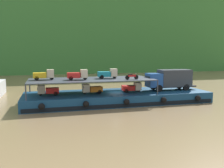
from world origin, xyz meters
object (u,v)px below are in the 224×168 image
(mini_truck_lower_mid, at_px, (132,87))
(motorcycle_upper_port, at_px, (132,76))
(covered_lorry, at_px, (170,79))
(mini_truck_lower_stern, at_px, (48,90))
(mini_truck_upper_mid, at_px, (78,75))
(mini_truck_upper_stern, at_px, (44,75))
(mini_truck_upper_fore, at_px, (108,74))
(mini_truck_lower_aft, at_px, (92,89))
(cargo_barge, at_px, (118,97))

(mini_truck_lower_mid, height_order, motorcycle_upper_port, motorcycle_upper_port)
(covered_lorry, distance_m, motorcycle_upper_port, 7.04)
(covered_lorry, distance_m, mini_truck_lower_stern, 17.90)
(mini_truck_lower_mid, xyz_separation_m, mini_truck_upper_mid, (-7.74, 0.04, 2.00))
(mini_truck_upper_stern, distance_m, mini_truck_upper_fore, 8.77)
(mini_truck_upper_mid, xyz_separation_m, mini_truck_upper_fore, (4.36, 0.72, 0.00))
(mini_truck_lower_mid, relative_size, motorcycle_upper_port, 1.46)
(covered_lorry, bearing_deg, mini_truck_lower_mid, -176.95)
(mini_truck_upper_stern, bearing_deg, mini_truck_lower_stern, -61.02)
(mini_truck_lower_aft, distance_m, mini_truck_upper_stern, 6.70)
(covered_lorry, height_order, mini_truck_upper_stern, mini_truck_upper_stern)
(mini_truck_lower_aft, xyz_separation_m, mini_truck_upper_stern, (-6.31, 1.08, 2.00))
(covered_lorry, bearing_deg, mini_truck_upper_fore, 177.42)
(covered_lorry, relative_size, mini_truck_lower_aft, 2.82)
(mini_truck_upper_stern, bearing_deg, mini_truck_upper_mid, -14.66)
(cargo_barge, distance_m, mini_truck_lower_stern, 9.83)
(mini_truck_upper_stern, bearing_deg, motorcycle_upper_port, -13.05)
(mini_truck_lower_stern, distance_m, mini_truck_lower_aft, 5.86)
(cargo_barge, bearing_deg, mini_truck_upper_fore, 170.94)
(mini_truck_upper_fore, bearing_deg, mini_truck_lower_aft, -165.09)
(mini_truck_lower_stern, bearing_deg, mini_truck_upper_fore, 2.65)
(mini_truck_lower_stern, xyz_separation_m, mini_truck_lower_aft, (5.86, -0.27, 0.00))
(mini_truck_lower_stern, bearing_deg, mini_truck_upper_stern, 118.98)
(covered_lorry, distance_m, mini_truck_lower_aft, 12.05)
(covered_lorry, distance_m, mini_truck_upper_fore, 9.62)
(mini_truck_lower_aft, distance_m, mini_truck_lower_mid, 5.83)
(covered_lorry, distance_m, mini_truck_upper_stern, 18.36)
(mini_truck_lower_stern, height_order, mini_truck_upper_fore, mini_truck_upper_fore)
(mini_truck_upper_fore, height_order, motorcycle_upper_port, mini_truck_upper_fore)
(covered_lorry, relative_size, mini_truck_lower_stern, 2.85)
(covered_lorry, xyz_separation_m, mini_truck_lower_mid, (-6.18, -0.33, -1.00))
(mini_truck_upper_mid, height_order, mini_truck_upper_fore, same)
(covered_lorry, bearing_deg, mini_truck_lower_aft, -178.94)
(mini_truck_upper_mid, distance_m, mini_truck_upper_fore, 4.42)
(cargo_barge, bearing_deg, mini_truck_lower_aft, -173.67)
(mini_truck_lower_mid, distance_m, mini_truck_upper_stern, 12.36)
(mini_truck_upper_fore, bearing_deg, cargo_barge, -9.06)
(mini_truck_upper_mid, distance_m, motorcycle_upper_port, 7.32)
(cargo_barge, distance_m, motorcycle_upper_port, 4.02)
(mini_truck_lower_aft, bearing_deg, mini_truck_lower_stern, 177.38)
(covered_lorry, height_order, mini_truck_lower_mid, covered_lorry)
(mini_truck_lower_mid, bearing_deg, mini_truck_lower_stern, 178.16)
(mini_truck_upper_stern, height_order, mini_truck_upper_fore, same)
(mini_truck_lower_stern, distance_m, mini_truck_lower_mid, 11.70)
(covered_lorry, height_order, mini_truck_lower_aft, covered_lorry)
(covered_lorry, distance_m, mini_truck_upper_mid, 13.96)
(mini_truck_upper_mid, xyz_separation_m, motorcycle_upper_port, (7.16, -1.53, -0.26))
(mini_truck_lower_stern, xyz_separation_m, mini_truck_lower_mid, (11.69, -0.38, 0.00))
(mini_truck_lower_stern, bearing_deg, motorcycle_upper_port, -9.56)
(mini_truck_lower_aft, relative_size, mini_truck_lower_mid, 1.00)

